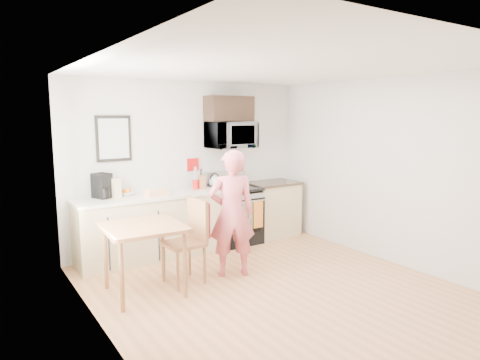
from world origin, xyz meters
TOP-DOWN VIEW (x-y plane):
  - floor at (0.00, 0.00)m, footprint 4.60×4.60m
  - back_wall at (0.00, 2.30)m, footprint 4.00×0.04m
  - left_wall at (-2.00, 0.00)m, footprint 0.04×4.60m
  - right_wall at (2.00, 0.00)m, footprint 0.04×4.60m
  - ceiling at (0.00, 0.00)m, footprint 4.00×4.60m
  - window at (-1.96, 0.80)m, footprint 0.06×1.40m
  - cabinet_left at (-0.80, 2.00)m, footprint 2.10×0.60m
  - countertop_left at (-0.80, 2.00)m, footprint 2.14×0.64m
  - cabinet_right at (1.43, 2.00)m, footprint 0.84×0.60m
  - countertop_right at (1.43, 2.00)m, footprint 0.88×0.64m
  - range at (0.63, 1.98)m, footprint 0.76×0.70m
  - microwave at (0.63, 2.08)m, footprint 0.76×0.51m
  - upper_cabinet at (0.63, 2.12)m, footprint 0.76×0.35m
  - wall_art at (-1.20, 2.28)m, footprint 0.50×0.04m
  - wall_trivet at (0.05, 2.28)m, footprint 0.20×0.02m
  - person at (-0.17, 0.78)m, footprint 0.71×0.59m
  - dining_table at (-1.34, 0.85)m, footprint 0.88×0.88m
  - chair at (-0.67, 0.88)m, footprint 0.51×0.46m
  - knife_block at (0.09, 2.08)m, footprint 0.11×0.14m
  - utensil_crock at (0.01, 2.11)m, footprint 0.11×0.11m
  - fruit_bowl at (-1.09, 2.17)m, footprint 0.28×0.28m
  - milk_carton at (-1.26, 2.05)m, footprint 0.12×0.12m
  - coffee_maker at (-1.43, 2.15)m, footprint 0.27×0.32m
  - bread_bag at (-0.78, 1.78)m, footprint 0.33×0.18m
  - cake at (0.71, 1.88)m, footprint 0.27×0.27m
  - kettle at (0.35, 2.12)m, footprint 0.19×0.19m
  - pot at (0.44, 1.79)m, footprint 0.22×0.37m

SIDE VIEW (x-z plane):
  - floor at x=0.00m, z-range 0.00..0.00m
  - range at x=0.63m, z-range -0.14..1.02m
  - cabinet_left at x=-0.80m, z-range 0.00..0.90m
  - cabinet_right at x=1.43m, z-range 0.00..0.90m
  - chair at x=-0.67m, z-range 0.15..1.19m
  - dining_table at x=-1.34m, z-range 0.32..1.14m
  - person at x=-0.17m, z-range 0.00..1.65m
  - countertop_left at x=-0.80m, z-range 0.90..0.94m
  - countertop_right at x=1.43m, z-range 0.90..0.94m
  - cake at x=0.71m, z-range 0.92..1.01m
  - fruit_bowl at x=-1.09m, z-range 0.93..1.03m
  - pot at x=0.44m, z-range 0.93..1.03m
  - bread_bag at x=-0.78m, z-range 0.94..1.05m
  - kettle at x=0.35m, z-range 0.91..1.15m
  - knife_block at x=0.09m, z-range 0.94..1.15m
  - milk_carton at x=-1.26m, z-range 0.94..1.21m
  - utensil_crock at x=0.01m, z-range 0.91..1.25m
  - coffee_maker at x=-1.43m, z-range 0.93..1.27m
  - back_wall at x=0.00m, z-range 0.00..2.60m
  - left_wall at x=-2.00m, z-range 0.00..2.60m
  - right_wall at x=2.00m, z-range 0.00..2.60m
  - wall_trivet at x=0.05m, z-range 1.20..1.40m
  - window at x=-1.96m, z-range 0.80..2.30m
  - wall_art at x=-1.20m, z-range 1.43..2.08m
  - microwave at x=0.63m, z-range 1.55..1.97m
  - upper_cabinet at x=0.63m, z-range 1.98..2.38m
  - ceiling at x=0.00m, z-range 2.58..2.62m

